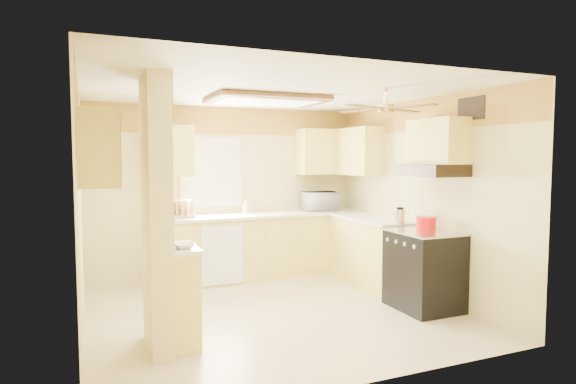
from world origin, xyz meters
name	(u,v)px	position (x,y,z in m)	size (l,w,h in m)	color
floor	(274,312)	(0.00, 0.00, 0.00)	(4.00, 4.00, 0.00)	beige
ceiling	(273,91)	(0.00, 0.00, 2.50)	(4.00, 4.00, 0.00)	white
wall_back	(228,192)	(0.00, 1.90, 1.25)	(4.00, 4.00, 0.00)	#DAC885
wall_front	(363,226)	(0.00, -1.90, 1.25)	(4.00, 4.00, 0.00)	#DAC885
wall_left	(80,211)	(-2.00, 0.00, 1.25)	(3.80, 3.80, 0.00)	#DAC885
wall_right	(419,198)	(2.00, 0.00, 1.25)	(3.80, 3.80, 0.00)	#DAC885
wallpaper_border	(227,121)	(0.00, 1.88, 2.30)	(4.00, 0.02, 0.40)	#FFCB4B
partition_column	(157,214)	(-1.35, -0.55, 1.25)	(0.20, 0.70, 2.50)	#DAC885
partition_ledge	(182,298)	(-1.13, -0.55, 0.45)	(0.25, 0.55, 0.90)	#FFEB6E
ledge_top	(182,248)	(-1.13, -0.55, 0.92)	(0.28, 0.58, 0.04)	white
lower_cabinets_back	(266,246)	(0.50, 1.60, 0.45)	(3.00, 0.60, 0.90)	#FFEB6E
lower_cabinets_right	(372,252)	(1.70, 0.60, 0.45)	(0.60, 1.40, 0.90)	#FFEB6E
countertop_back	(266,215)	(0.50, 1.59, 0.92)	(3.04, 0.64, 0.04)	white
countertop_right	(372,219)	(1.69, 0.60, 0.92)	(0.64, 1.44, 0.04)	white
dishwasher_panel	(223,255)	(-0.25, 1.29, 0.43)	(0.58, 0.02, 0.80)	white
window	(211,172)	(-0.25, 1.89, 1.55)	(0.92, 0.02, 1.02)	white
upper_cab_back_left	(171,151)	(-0.85, 1.72, 1.85)	(0.60, 0.35, 0.70)	#FFEB6E
upper_cab_back_right	(326,152)	(1.55, 1.72, 1.85)	(0.90, 0.35, 0.70)	#FFEB6E
upper_cab_right	(357,152)	(1.82, 1.25, 1.85)	(0.35, 1.00, 0.70)	#FFEB6E
upper_cab_left_wall	(98,149)	(-1.82, -0.25, 1.85)	(0.35, 0.75, 0.70)	#FFEB6E
upper_cab_over_stove	(438,141)	(1.82, -0.55, 1.95)	(0.35, 0.76, 0.52)	#FFEB6E
stove	(424,270)	(1.67, -0.55, 0.46)	(0.68, 0.77, 0.92)	black
range_hood	(431,170)	(1.74, -0.55, 1.62)	(0.50, 0.76, 0.14)	black
poster_menu	(168,148)	(-1.24, -0.55, 1.85)	(0.02, 0.42, 0.57)	black
poster_nashville	(169,219)	(-1.24, -0.55, 1.20)	(0.02, 0.42, 0.57)	black
ceiling_light_panel	(266,100)	(0.10, 0.50, 2.46)	(1.35, 0.95, 0.06)	brown
ceiling_fan	(385,108)	(1.00, -0.70, 2.29)	(1.15, 1.15, 0.26)	gold
vent_grate	(471,109)	(1.98, -0.90, 2.30)	(0.02, 0.40, 0.25)	black
microwave	(320,201)	(1.40, 1.63, 1.08)	(0.52, 0.35, 0.29)	white
bowl	(184,246)	(-1.13, -0.66, 0.97)	(0.20, 0.20, 0.05)	white
dutch_oven	(426,223)	(1.71, -0.51, 1.00)	(0.24, 0.24, 0.16)	red
kettle	(400,216)	(1.67, -0.06, 1.04)	(0.13, 0.13, 0.21)	silver
dish_rack	(177,211)	(-0.79, 1.62, 1.03)	(0.44, 0.35, 0.24)	#D7B57C
utensil_crock	(246,209)	(0.23, 1.73, 1.00)	(0.09, 0.09, 0.19)	white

